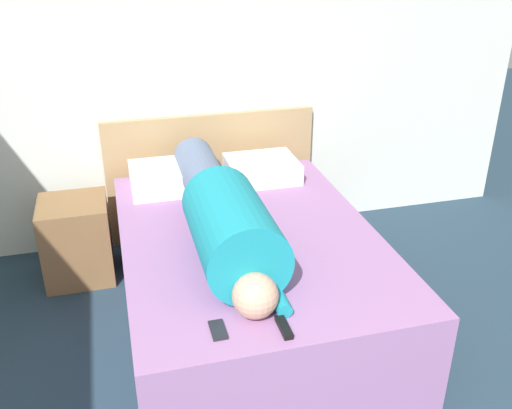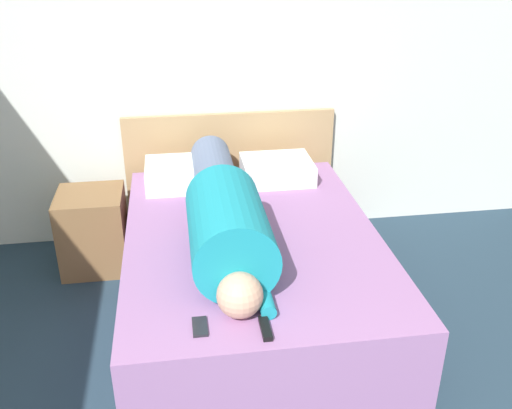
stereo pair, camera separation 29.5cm
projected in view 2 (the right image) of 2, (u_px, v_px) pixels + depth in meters
The scene contains 9 objects.
wall_back at pixel (196, 62), 3.92m from camera, with size 5.27×0.06×2.60m.
bed at pixel (252, 277), 3.32m from camera, with size 1.41×1.97×0.59m.
headboard at pixel (231, 175), 4.24m from camera, with size 1.53×0.04×0.95m.
nightstand at pixel (93, 231), 3.88m from camera, with size 0.44×0.43×0.55m.
person_lying at pixel (224, 213), 3.04m from camera, with size 0.40×1.77×0.40m.
pillow_near_headboard at pixel (183, 174), 3.77m from camera, with size 0.49×0.39×0.15m.
pillow_second at pixel (277, 170), 3.85m from camera, with size 0.47×0.39×0.14m.
tv_remote at pixel (265, 328), 2.42m from camera, with size 0.04×0.15×0.02m.
cell_phone at pixel (200, 327), 2.44m from camera, with size 0.06×0.13×0.01m.
Camera 2 is at (-0.18, -0.26, 2.13)m, focal length 40.00 mm.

